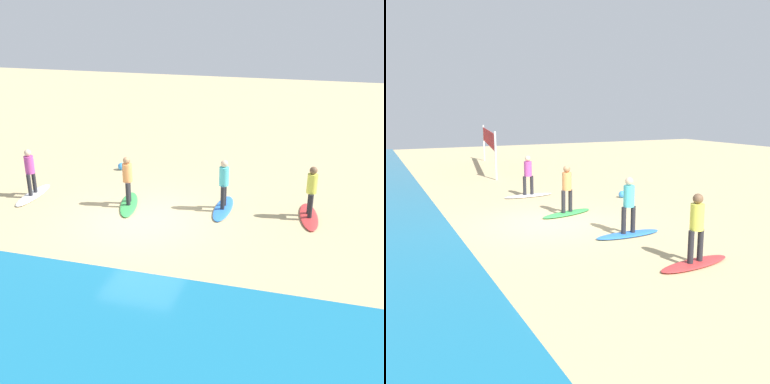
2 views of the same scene
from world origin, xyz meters
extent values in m
plane|color=tan|center=(0.00, 0.00, 0.00)|extent=(60.00, 60.00, 0.00)
ellipsoid|color=red|center=(-5.09, -1.57, 0.04)|extent=(0.82, 2.15, 0.09)
cylinder|color=#232328|center=(-5.11, -1.41, 0.48)|extent=(0.14, 0.14, 0.78)
cylinder|color=#232328|center=(-5.07, -1.73, 0.48)|extent=(0.14, 0.14, 0.78)
cylinder|color=#E0E04C|center=(-5.09, -1.57, 1.18)|extent=(0.32, 0.32, 0.62)
sphere|color=brown|center=(-5.09, -1.57, 1.61)|extent=(0.24, 0.24, 0.24)
ellipsoid|color=blue|center=(-2.31, -1.47, 0.04)|extent=(0.59, 2.11, 0.09)
cylinder|color=#232328|center=(-2.31, -1.31, 0.48)|extent=(0.14, 0.14, 0.78)
cylinder|color=#232328|center=(-2.31, -1.63, 0.48)|extent=(0.14, 0.14, 0.78)
cylinder|color=#4CC6D1|center=(-2.31, -1.47, 1.18)|extent=(0.32, 0.32, 0.62)
sphere|color=beige|center=(-2.31, -1.47, 1.61)|extent=(0.24, 0.24, 0.24)
ellipsoid|color=green|center=(0.85, -0.95, 0.04)|extent=(1.14, 2.17, 0.09)
cylinder|color=#232328|center=(0.80, -0.80, 0.48)|extent=(0.14, 0.14, 0.78)
cylinder|color=#232328|center=(0.90, -1.11, 0.48)|extent=(0.14, 0.14, 0.78)
cylinder|color=#E58C4C|center=(0.85, -0.95, 1.18)|extent=(0.32, 0.32, 0.62)
sphere|color=#9E704C|center=(0.85, -0.95, 1.61)|extent=(0.24, 0.24, 0.24)
ellipsoid|color=white|center=(4.45, -0.81, 0.04)|extent=(0.65, 2.12, 0.09)
cylinder|color=#232328|center=(4.44, -0.65, 0.48)|extent=(0.14, 0.14, 0.78)
cylinder|color=#232328|center=(4.46, -0.97, 0.48)|extent=(0.14, 0.14, 0.78)
cylinder|color=#B74293|center=(4.45, -0.81, 1.18)|extent=(0.32, 0.32, 0.62)
sphere|color=beige|center=(4.45, -0.81, 1.61)|extent=(0.24, 0.24, 0.24)
sphere|color=#338CE5|center=(2.54, -4.23, 0.15)|extent=(0.29, 0.29, 0.29)
camera|label=1|loc=(-5.10, 12.56, 6.49)|focal=43.94mm
camera|label=2|loc=(-12.81, 5.22, 3.65)|focal=41.27mm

